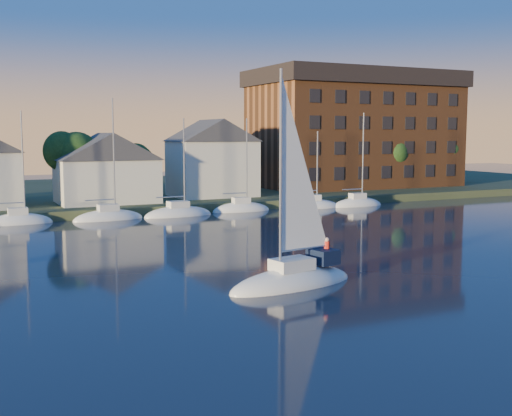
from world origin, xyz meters
TOP-DOWN VIEW (x-y plane):
  - shoreline_land at (0.00, 75.00)m, footprint 160.00×50.00m
  - wooden_dock at (0.00, 52.00)m, footprint 120.00×3.00m
  - clubhouse_centre at (-6.00, 57.00)m, footprint 11.55×8.40m
  - clubhouse_east at (8.00, 59.00)m, footprint 10.50×8.40m
  - condo_block at (34.00, 64.95)m, footprint 31.00×17.00m
  - tree_line at (2.00, 63.00)m, footprint 93.40×5.40m
  - moored_fleet at (-8.00, 49.00)m, footprint 71.50×2.40m
  - hero_sailboat at (-4.50, 15.05)m, footprint 9.10×4.28m

SIDE VIEW (x-z plane):
  - shoreline_land at x=0.00m, z-range -1.00..1.00m
  - wooden_dock at x=0.00m, z-range -0.50..0.50m
  - moored_fleet at x=-8.00m, z-range -5.93..6.12m
  - hero_sailboat at x=-4.50m, z-range -6.28..7.43m
  - clubhouse_centre at x=-6.00m, z-range 1.09..9.17m
  - clubhouse_east at x=8.00m, z-range 1.10..10.90m
  - tree_line at x=2.00m, z-range 2.73..11.63m
  - condo_block at x=34.00m, z-range 1.09..18.49m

